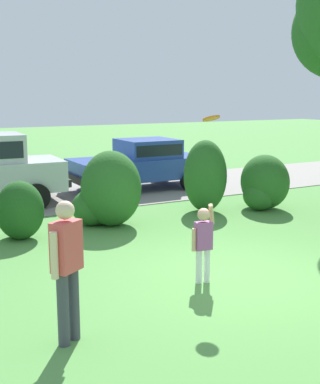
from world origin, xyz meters
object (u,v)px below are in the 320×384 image
(parked_sedan, at_px, (141,162))
(frisbee, at_px, (211,118))
(adult_onlooker, at_px, (67,264))
(child_thrower, at_px, (203,239))

(parked_sedan, height_order, frisbee, frisbee)
(frisbee, bearing_deg, adult_onlooker, -157.19)
(parked_sedan, distance_m, frisbee, 8.09)
(child_thrower, relative_size, frisbee, 4.51)
(frisbee, height_order, adult_onlooker, frisbee)
(child_thrower, bearing_deg, parked_sedan, 69.99)
(child_thrower, height_order, frisbee, frisbee)
(parked_sedan, relative_size, child_thrower, 3.43)
(parked_sedan, relative_size, frisbee, 15.46)
(parked_sedan, relative_size, adult_onlooker, 2.53)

